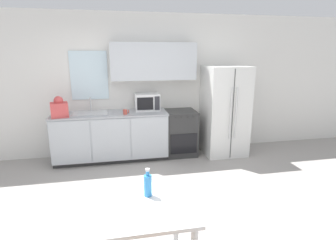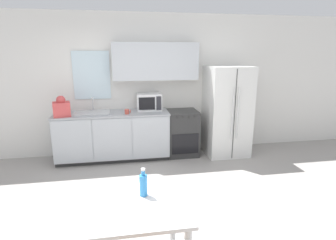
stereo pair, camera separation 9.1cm
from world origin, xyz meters
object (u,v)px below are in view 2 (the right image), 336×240
microwave (149,102)px  refrigerator (227,111)px  dining_table (132,218)px  oven_range (182,133)px  drink_bottle (143,184)px  coffee_mug (127,112)px

microwave → refrigerator: bearing=-6.7°
dining_table → oven_range: bearing=69.6°
oven_range → refrigerator: bearing=-5.4°
oven_range → refrigerator: refrigerator is taller
oven_range → dining_table: (-1.08, -2.89, 0.19)m
oven_range → dining_table: bearing=-110.4°
dining_table → microwave: bearing=81.6°
oven_range → dining_table: oven_range is taller
oven_range → drink_bottle: size_ratio=3.48×
microwave → drink_bottle: 2.89m
coffee_mug → drink_bottle: size_ratio=0.42×
microwave → dining_table: microwave is taller
coffee_mug → microwave: bearing=33.2°
oven_range → drink_bottle: drink_bottle is taller
coffee_mug → dining_table: coffee_mug is taller
refrigerator → microwave: size_ratio=3.72×
drink_bottle → oven_range: bearing=70.8°
microwave → coffee_mug: (-0.42, -0.28, -0.11)m
refrigerator → drink_bottle: size_ratio=6.82×
refrigerator → drink_bottle: (-1.83, -2.68, -0.00)m
drink_bottle → dining_table: bearing=-131.6°
coffee_mug → drink_bottle: (0.09, -2.59, -0.09)m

